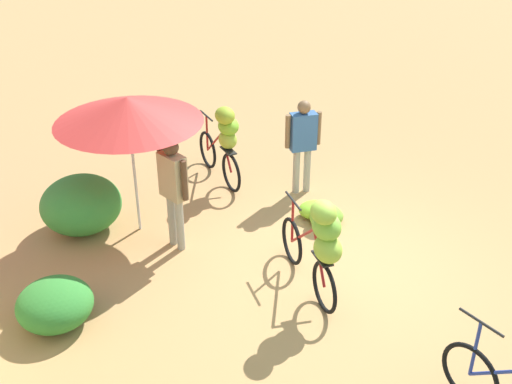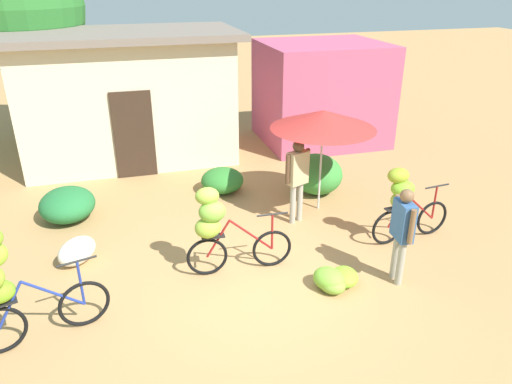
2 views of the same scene
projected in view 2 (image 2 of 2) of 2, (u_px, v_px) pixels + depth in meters
ground_plane at (258, 284)px, 7.44m from camera, size 60.00×60.00×0.00m
building_low at (129, 96)px, 11.87m from camera, size 5.41×3.10×3.13m
shop_pink at (321, 93)px, 13.31m from camera, size 3.20×2.80×2.67m
tree_behind_building at (16, 7)px, 12.21m from camera, size 3.33×3.33×5.24m
hedge_bush_front_left at (67, 204)px, 9.29m from camera, size 1.04×1.18×0.61m
hedge_bush_front_right at (222, 180)px, 10.46m from camera, size 0.92×0.89×0.53m
hedge_bush_mid at (317, 174)px, 10.38m from camera, size 1.08×1.15×0.84m
market_umbrella at (323, 119)px, 9.05m from camera, size 2.01×2.01×2.04m
bicycle_leftmost at (6, 282)px, 5.82m from camera, size 1.67×0.59×1.74m
bicycle_near_pile at (219, 225)px, 7.37m from camera, size 1.70×0.40×1.48m
bicycle_center_loaded at (404, 199)px, 8.29m from camera, size 1.60×0.41×1.40m
banana_pile_on_ground at (335, 279)px, 7.31m from camera, size 0.87×0.71×0.33m
produce_sack at (77, 251)px, 7.91m from camera, size 0.80×0.81×0.44m
person_vendor at (403, 227)px, 7.15m from camera, size 0.24×0.58×1.56m
person_bystander at (297, 173)px, 8.91m from camera, size 0.54×0.34×1.63m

